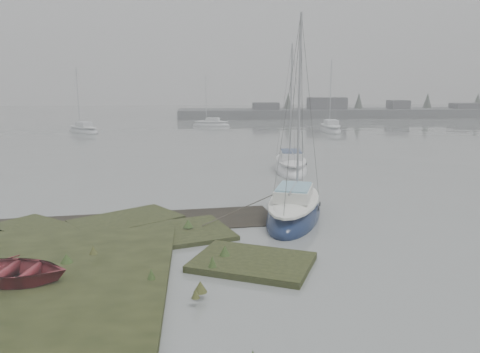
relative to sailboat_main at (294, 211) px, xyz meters
name	(u,v)px	position (x,y,z in m)	size (l,w,h in m)	color
ground	(209,143)	(-2.85, 25.45, -0.28)	(160.00, 160.00, 0.00)	slate
far_shoreline	(365,112)	(24.00, 57.35, 0.57)	(60.00, 8.00, 4.15)	#4C4F51
sailboat_main	(294,211)	(0.00, 0.00, 0.00)	(4.04, 6.66, 8.93)	#0C1939
sailboat_white	(291,167)	(1.98, 10.53, -0.01)	(2.70, 6.25, 8.55)	silver
sailboat_far_a	(83,131)	(-16.77, 35.95, -0.03)	(5.10, 5.42, 7.92)	#A8ADB1
sailboat_far_b	(331,129)	(11.53, 34.51, 0.00)	(2.60, 6.47, 8.93)	#A1A4AA
sailboat_far_c	(211,124)	(-2.04, 43.21, -0.06)	(5.21, 2.86, 6.99)	silver
dinghy	(11,270)	(-9.00, -6.12, 0.26)	(2.19, 3.06, 0.63)	maroon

